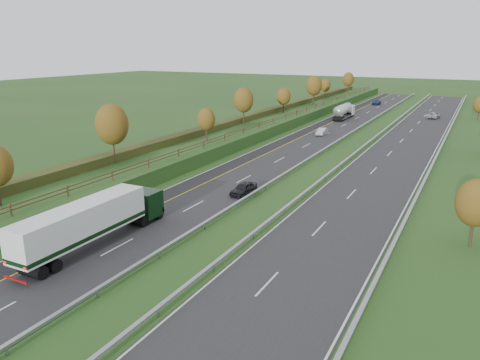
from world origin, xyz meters
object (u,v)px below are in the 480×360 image
at_px(box_lorry, 92,221).
at_px(road_tanker, 344,111).
at_px(car_oncoming, 434,115).
at_px(car_small_far, 376,102).
at_px(car_silver_mid, 322,131).
at_px(car_dark_near, 244,189).

relative_size(box_lorry, road_tanker, 1.45).
height_order(road_tanker, car_oncoming, road_tanker).
distance_m(car_small_far, car_oncoming, 28.06).
distance_m(road_tanker, car_silver_mid, 23.23).
xyz_separation_m(box_lorry, car_silver_mid, (1.25, 59.54, -1.61)).
height_order(road_tanker, car_dark_near, road_tanker).
relative_size(box_lorry, car_silver_mid, 3.93).
relative_size(car_silver_mid, car_small_far, 0.84).
height_order(box_lorry, road_tanker, box_lorry).
bearing_deg(car_oncoming, car_dark_near, 86.89).
height_order(car_dark_near, car_small_far, car_small_far).
height_order(car_dark_near, car_silver_mid, car_dark_near).
bearing_deg(road_tanker, car_small_far, 88.05).
bearing_deg(box_lorry, car_small_far, 89.85).
xyz_separation_m(box_lorry, car_small_far, (0.30, 114.61, -1.57)).
distance_m(box_lorry, car_oncoming, 94.73).
height_order(road_tanker, car_small_far, road_tanker).
xyz_separation_m(road_tanker, car_oncoming, (18.93, 10.31, -1.12)).
relative_size(box_lorry, car_dark_near, 3.97).
bearing_deg(road_tanker, car_dark_near, -85.00).
bearing_deg(road_tanker, car_oncoming, 28.56).
height_order(box_lorry, car_dark_near, box_lorry).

